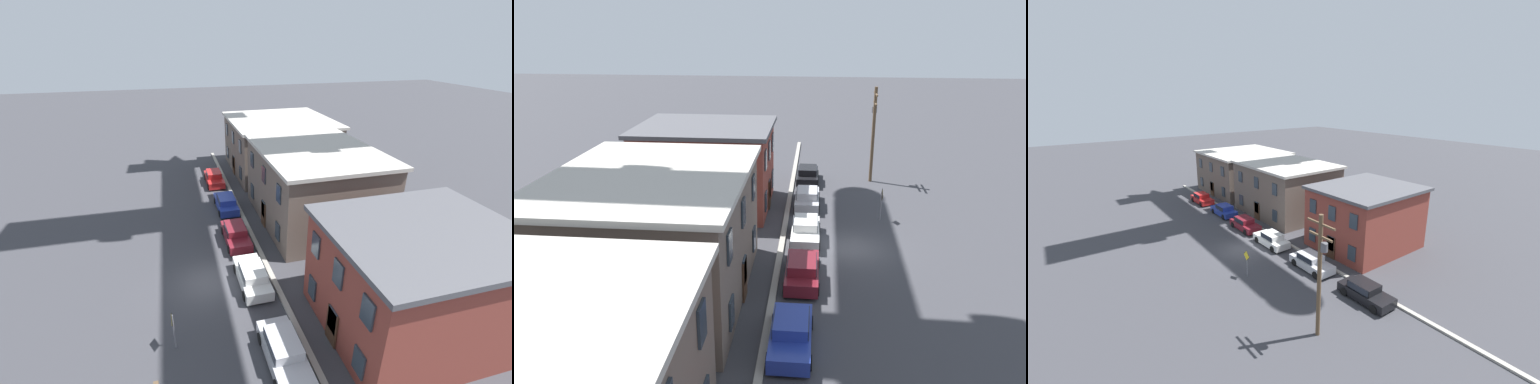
% 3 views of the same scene
% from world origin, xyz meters
% --- Properties ---
extents(ground_plane, '(200.00, 200.00, 0.00)m').
position_xyz_m(ground_plane, '(0.00, 0.00, 0.00)').
color(ground_plane, '#38383D').
extents(kerb_strip, '(56.00, 0.36, 0.16)m').
position_xyz_m(kerb_strip, '(0.00, 4.50, 0.08)').
color(kerb_strip, '#9E998E').
rests_on(kerb_strip, ground_plane).
extents(apartment_corner, '(12.04, 11.94, 6.41)m').
position_xyz_m(apartment_corner, '(-19.60, 11.72, 3.21)').
color(apartment_corner, '#66564C').
rests_on(apartment_corner, ground_plane).
extents(apartment_midblock, '(12.29, 9.68, 6.71)m').
position_xyz_m(apartment_midblock, '(-6.57, 10.59, 3.37)').
color(apartment_midblock, '#66564C').
rests_on(apartment_midblock, ground_plane).
extents(apartment_far, '(8.54, 9.98, 6.40)m').
position_xyz_m(apartment_far, '(6.72, 10.73, 3.21)').
color(apartment_far, brown).
rests_on(apartment_far, ground_plane).
extents(car_red, '(4.40, 1.92, 1.43)m').
position_xyz_m(car_red, '(-17.15, 3.16, 0.75)').
color(car_red, '#B21E1E').
rests_on(car_red, ground_plane).
extents(car_blue, '(4.40, 1.92, 1.43)m').
position_xyz_m(car_blue, '(-10.42, 3.32, 0.75)').
color(car_blue, '#233899').
rests_on(car_blue, ground_plane).
extents(car_maroon, '(4.40, 1.92, 1.43)m').
position_xyz_m(car_maroon, '(-4.57, 3.03, 0.75)').
color(car_maroon, maroon).
rests_on(car_maroon, ground_plane).
extents(car_white, '(4.40, 1.92, 1.43)m').
position_xyz_m(car_white, '(0.98, 3.00, 0.75)').
color(car_white, silver).
rests_on(car_white, ground_plane).
extents(car_silver, '(4.40, 1.92, 1.43)m').
position_xyz_m(car_silver, '(7.23, 3.06, 0.75)').
color(car_silver, '#B7B7BC').
rests_on(car_silver, ground_plane).
extents(caution_sign, '(0.94, 0.08, 2.43)m').
position_xyz_m(caution_sign, '(4.93, -2.30, 1.62)').
color(caution_sign, slate).
rests_on(caution_sign, ground_plane).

